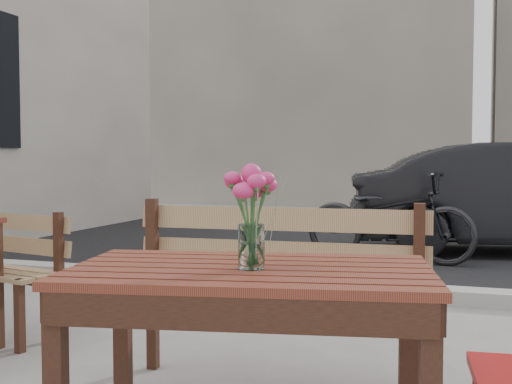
% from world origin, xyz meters
% --- Properties ---
extents(street, '(30.00, 8.12, 0.12)m').
position_xyz_m(street, '(0.00, 5.06, 0.03)').
color(street, black).
rests_on(street, ground).
extents(backdrop_buildings, '(15.50, 4.00, 8.00)m').
position_xyz_m(backdrop_buildings, '(0.17, 14.40, 3.60)').
color(backdrop_buildings, slate).
rests_on(backdrop_buildings, ground).
extents(main_table, '(1.37, 0.96, 0.78)m').
position_xyz_m(main_table, '(0.19, -0.19, 0.65)').
color(main_table, '#561F16').
rests_on(main_table, ground).
extents(main_bench, '(1.57, 0.55, 0.96)m').
position_xyz_m(main_bench, '(-0.01, 0.79, 0.58)').
color(main_bench, olive).
rests_on(main_bench, ground).
extents(main_vase, '(0.20, 0.20, 0.36)m').
position_xyz_m(main_vase, '(0.20, -0.22, 1.00)').
color(main_vase, white).
rests_on(main_vase, main_table).
extents(bicycle, '(1.99, 0.94, 1.01)m').
position_xyz_m(bicycle, '(0.09, 4.94, 0.50)').
color(bicycle, black).
rests_on(bicycle, ground).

